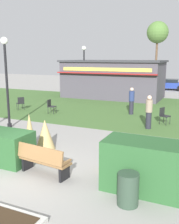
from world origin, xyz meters
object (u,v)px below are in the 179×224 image
(trash_bin, at_px, (128,189))
(cafe_chair_west, at_px, (164,114))
(cafe_chair_east, at_px, (21,102))
(cafe_chair_center, at_px, (51,105))
(lamppost_far, at_px, (84,66))
(lamppost_mid, at_px, (6,72))
(person_strolling, at_px, (132,101))
(tree_left_bg, at_px, (158,33))
(parked_car_center_slot, at_px, (168,84))
(park_bench, at_px, (43,160))
(food_kiosk, at_px, (113,79))
(parked_car_west_slot, at_px, (126,82))
(person_standing, at_px, (149,112))

(trash_bin, height_order, cafe_chair_west, cafe_chair_west)
(trash_bin, relative_size, cafe_chair_east, 0.91)
(cafe_chair_east, bearing_deg, cafe_chair_west, 0.41)
(cafe_chair_center, bearing_deg, cafe_chair_east, 177.42)
(lamppost_far, height_order, cafe_chair_east, lamppost_far)
(lamppost_mid, xyz_separation_m, cafe_chair_east, (-2.45, 3.92, -2.27))
(person_strolling, bearing_deg, lamppost_mid, 32.11)
(lamppost_far, distance_m, tree_left_bg, 16.28)
(cafe_chair_east, bearing_deg, person_strolling, 13.60)
(cafe_chair_west, relative_size, cafe_chair_center, 1.00)
(trash_bin, bearing_deg, lamppost_far, 119.25)
(parked_car_center_slot, bearing_deg, lamppost_mid, -104.05)
(lamppost_mid, height_order, parked_car_center_slot, lamppost_mid)
(park_bench, relative_size, cafe_chair_center, 1.97)
(lamppost_far, bearing_deg, cafe_chair_east, -105.16)
(lamppost_far, height_order, food_kiosk, lamppost_far)
(lamppost_mid, relative_size, cafe_chair_center, 5.03)
(food_kiosk, distance_m, cafe_chair_east, 9.06)
(trash_bin, distance_m, tree_left_bg, 31.32)
(parked_car_west_slot, bearing_deg, lamppost_far, -94.90)
(park_bench, xyz_separation_m, trash_bin, (2.78, -0.52, -0.07))
(lamppost_far, distance_m, parked_car_center_slot, 11.49)
(food_kiosk, relative_size, cafe_chair_center, 9.91)
(lamppost_far, bearing_deg, person_strolling, -40.02)
(lamppost_far, bearing_deg, person_standing, -46.42)
(lamppost_mid, distance_m, parked_car_west_slot, 20.16)
(park_bench, xyz_separation_m, cafe_chair_west, (2.28, 7.93, 0.05))
(cafe_chair_east, distance_m, tree_left_bg, 23.26)
(park_bench, height_order, cafe_chair_west, park_bench)
(trash_bin, distance_m, person_strolling, 10.52)
(tree_left_bg, bearing_deg, cafe_chair_west, -78.19)
(park_bench, height_order, food_kiosk, food_kiosk)
(trash_bin, relative_size, parked_car_center_slot, 0.19)
(park_bench, distance_m, parked_car_west_slot, 24.44)
(lamppost_mid, height_order, person_standing, lamppost_mid)
(parked_car_west_slot, bearing_deg, parked_car_center_slot, -0.06)
(trash_bin, distance_m, parked_car_west_slot, 25.62)
(lamppost_far, relative_size, trash_bin, 5.52)
(lamppost_mid, height_order, cafe_chair_west, lamppost_mid)
(cafe_chair_east, distance_m, cafe_chair_center, 2.49)
(park_bench, bearing_deg, parked_car_center_slot, 89.43)
(trash_bin, height_order, tree_left_bg, tree_left_bg)
(lamppost_far, height_order, tree_left_bg, tree_left_bg)
(tree_left_bg, bearing_deg, trash_bin, -80.50)
(lamppost_mid, relative_size, lamppost_far, 1.00)
(lamppost_mid, xyz_separation_m, parked_car_west_slot, (0.12, 20.04, -2.16))
(park_bench, height_order, trash_bin, park_bench)
(cafe_chair_east, height_order, tree_left_bg, tree_left_bg)
(lamppost_far, xyz_separation_m, cafe_chair_west, (7.78, -6.33, -2.27))
(cafe_chair_center, xyz_separation_m, parked_car_west_slot, (0.08, 16.24, 0.12))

